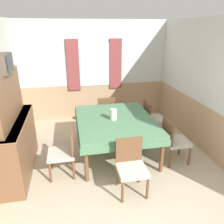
{
  "coord_description": "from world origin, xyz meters",
  "views": [
    {
      "loc": [
        -0.7,
        -1.82,
        2.43
      ],
      "look_at": [
        0.07,
        2.03,
        0.89
      ],
      "focal_mm": 35.0,
      "sensor_mm": 36.0,
      "label": 1
    }
  ],
  "objects_px": {
    "tv": "(0,64)",
    "chair_head_near": "(131,164)",
    "dining_table": "(115,123)",
    "sideboard": "(13,134)",
    "chair_head_window": "(106,111)",
    "vase": "(113,114)",
    "chair_left_near": "(65,151)",
    "chair_right_far": "(152,117)",
    "chair_right_near": "(173,140)"
  },
  "relations": [
    {
      "from": "chair_right_far",
      "to": "chair_right_near",
      "type": "distance_m",
      "value": 1.09
    },
    {
      "from": "chair_head_window",
      "to": "tv",
      "type": "bearing_deg",
      "value": -141.45
    },
    {
      "from": "chair_left_near",
      "to": "vase",
      "type": "height_order",
      "value": "vase"
    },
    {
      "from": "sideboard",
      "to": "vase",
      "type": "height_order",
      "value": "sideboard"
    },
    {
      "from": "chair_right_far",
      "to": "chair_head_window",
      "type": "bearing_deg",
      "value": -121.24
    },
    {
      "from": "tv",
      "to": "chair_left_near",
      "type": "bearing_deg",
      "value": -16.15
    },
    {
      "from": "vase",
      "to": "chair_right_near",
      "type": "bearing_deg",
      "value": -26.72
    },
    {
      "from": "chair_right_near",
      "to": "chair_head_window",
      "type": "height_order",
      "value": "same"
    },
    {
      "from": "chair_right_near",
      "to": "tv",
      "type": "bearing_deg",
      "value": -94.88
    },
    {
      "from": "dining_table",
      "to": "sideboard",
      "type": "bearing_deg",
      "value": -170.43
    },
    {
      "from": "chair_right_far",
      "to": "dining_table",
      "type": "bearing_deg",
      "value": -61.19
    },
    {
      "from": "chair_head_near",
      "to": "chair_left_near",
      "type": "bearing_deg",
      "value": -31.24
    },
    {
      "from": "chair_left_near",
      "to": "sideboard",
      "type": "distance_m",
      "value": 0.91
    },
    {
      "from": "chair_head_window",
      "to": "vase",
      "type": "height_order",
      "value": "vase"
    },
    {
      "from": "chair_right_far",
      "to": "vase",
      "type": "xyz_separation_m",
      "value": [
        -1.04,
        -0.57,
        0.38
      ]
    },
    {
      "from": "chair_right_near",
      "to": "tv",
      "type": "relative_size",
      "value": 1.8
    },
    {
      "from": "chair_left_near",
      "to": "chair_head_near",
      "type": "relative_size",
      "value": 1.0
    },
    {
      "from": "chair_head_near",
      "to": "chair_right_far",
      "type": "xyz_separation_m",
      "value": [
        0.99,
        1.7,
        0.0
      ]
    },
    {
      "from": "chair_right_near",
      "to": "vase",
      "type": "xyz_separation_m",
      "value": [
        -1.04,
        0.52,
        0.38
      ]
    },
    {
      "from": "chair_head_near",
      "to": "vase",
      "type": "height_order",
      "value": "vase"
    },
    {
      "from": "chair_left_near",
      "to": "chair_right_far",
      "type": "height_order",
      "value": "same"
    },
    {
      "from": "chair_head_near",
      "to": "sideboard",
      "type": "distance_m",
      "value": 2.03
    },
    {
      "from": "chair_left_near",
      "to": "sideboard",
      "type": "relative_size",
      "value": 0.48
    },
    {
      "from": "dining_table",
      "to": "tv",
      "type": "distance_m",
      "value": 2.25
    },
    {
      "from": "chair_head_near",
      "to": "vase",
      "type": "distance_m",
      "value": 1.19
    },
    {
      "from": "chair_right_far",
      "to": "tv",
      "type": "relative_size",
      "value": 1.8
    },
    {
      "from": "chair_right_near",
      "to": "vase",
      "type": "relative_size",
      "value": 3.87
    },
    {
      "from": "tv",
      "to": "chair_head_near",
      "type": "bearing_deg",
      "value": -24.8
    },
    {
      "from": "dining_table",
      "to": "tv",
      "type": "height_order",
      "value": "tv"
    },
    {
      "from": "tv",
      "to": "vase",
      "type": "relative_size",
      "value": 2.14
    },
    {
      "from": "chair_left_near",
      "to": "sideboard",
      "type": "height_order",
      "value": "sideboard"
    },
    {
      "from": "chair_left_near",
      "to": "chair_head_window",
      "type": "relative_size",
      "value": 1.0
    },
    {
      "from": "chair_head_window",
      "to": "vase",
      "type": "distance_m",
      "value": 1.24
    },
    {
      "from": "chair_head_window",
      "to": "tv",
      "type": "xyz_separation_m",
      "value": [
        -1.83,
        -1.45,
        1.45
      ]
    },
    {
      "from": "dining_table",
      "to": "sideboard",
      "type": "height_order",
      "value": "sideboard"
    },
    {
      "from": "dining_table",
      "to": "chair_right_near",
      "type": "bearing_deg",
      "value": -28.81
    },
    {
      "from": "chair_right_far",
      "to": "chair_head_window",
      "type": "relative_size",
      "value": 1.0
    },
    {
      "from": "chair_right_near",
      "to": "sideboard",
      "type": "relative_size",
      "value": 0.48
    },
    {
      "from": "tv",
      "to": "vase",
      "type": "bearing_deg",
      "value": 8.95
    },
    {
      "from": "chair_left_near",
      "to": "tv",
      "type": "distance_m",
      "value": 1.69
    },
    {
      "from": "tv",
      "to": "chair_head_window",
      "type": "bearing_deg",
      "value": 38.55
    },
    {
      "from": "chair_right_far",
      "to": "sideboard",
      "type": "relative_size",
      "value": 0.48
    },
    {
      "from": "chair_right_near",
      "to": "tv",
      "type": "distance_m",
      "value": 3.18
    },
    {
      "from": "chair_head_near",
      "to": "sideboard",
      "type": "xyz_separation_m",
      "value": [
        -1.83,
        0.84,
        0.28
      ]
    },
    {
      "from": "chair_right_near",
      "to": "chair_head_near",
      "type": "bearing_deg",
      "value": -58.76
    },
    {
      "from": "chair_right_far",
      "to": "sideboard",
      "type": "height_order",
      "value": "sideboard"
    },
    {
      "from": "chair_left_near",
      "to": "chair_right_far",
      "type": "distance_m",
      "value": 2.27
    },
    {
      "from": "dining_table",
      "to": "sideboard",
      "type": "xyz_separation_m",
      "value": [
        -1.83,
        -0.31,
        0.11
      ]
    },
    {
      "from": "chair_head_near",
      "to": "chair_right_near",
      "type": "height_order",
      "value": "same"
    },
    {
      "from": "chair_head_near",
      "to": "chair_right_near",
      "type": "relative_size",
      "value": 1.0
    }
  ]
}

